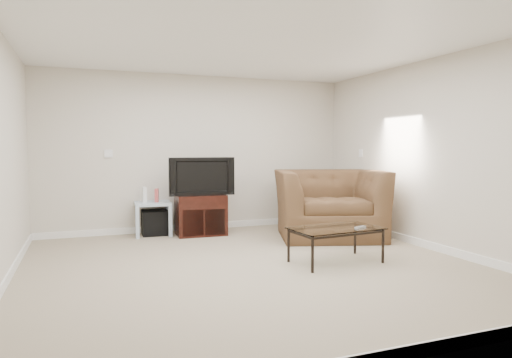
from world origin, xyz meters
name	(u,v)px	position (x,y,z in m)	size (l,w,h in m)	color
floor	(253,266)	(0.00, 0.00, 0.00)	(5.00, 5.00, 0.00)	tan
ceiling	(252,42)	(0.00, 0.00, 2.50)	(5.00, 5.00, 0.00)	white
wall_back	(199,153)	(0.00, 2.50, 1.25)	(5.00, 0.02, 2.50)	silver
wall_right	(431,155)	(2.50, 0.00, 1.25)	(0.02, 5.00, 2.50)	silver
plate_back	(109,154)	(-1.40, 2.49, 1.25)	(0.12, 0.02, 0.12)	white
plate_right_switch	(361,153)	(2.49, 1.60, 1.25)	(0.02, 0.09, 0.13)	white
plate_right_outlet	(371,213)	(2.49, 1.30, 0.30)	(0.02, 0.08, 0.12)	white
tv_stand	(201,215)	(-0.09, 2.05, 0.31)	(0.74, 0.52, 0.62)	black
dvd_player	(201,202)	(-0.09, 2.01, 0.52)	(0.37, 0.26, 0.05)	black
television	(201,176)	(-0.09, 2.02, 0.91)	(0.93, 0.19, 0.58)	black
side_table	(153,218)	(-0.79, 2.28, 0.26)	(0.53, 0.53, 0.51)	silver
subwoofer	(155,223)	(-0.75, 2.30, 0.18)	(0.39, 0.39, 0.39)	black
game_console	(144,195)	(-0.91, 2.27, 0.63)	(0.05, 0.17, 0.23)	white
game_case	(157,195)	(-0.72, 2.25, 0.61)	(0.05, 0.15, 0.20)	#CC4C4C
recliner	(329,192)	(1.68, 1.20, 0.67)	(1.54, 1.00, 1.35)	brown
coffee_table	(336,245)	(0.97, -0.19, 0.20)	(1.04, 0.59, 0.41)	black
remote	(360,227)	(1.23, -0.29, 0.42)	(0.16, 0.05, 0.02)	#B2B2B7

